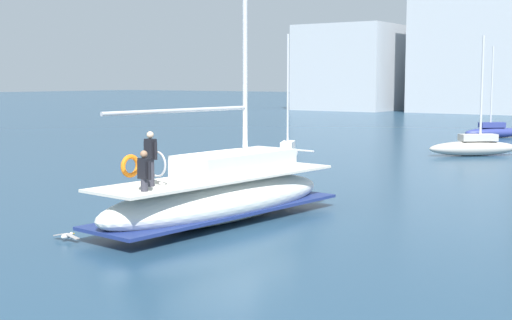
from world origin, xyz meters
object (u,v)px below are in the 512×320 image
(moored_catamaran, at_px, (474,146))
(moored_cutter_left, at_px, (288,152))
(seagull, at_px, (67,236))
(moored_sloop_near, at_px, (494,131))
(main_sailboat, at_px, (222,194))

(moored_catamaran, height_order, moored_cutter_left, moored_catamaran)
(moored_cutter_left, bearing_deg, seagull, -75.13)
(seagull, bearing_deg, moored_catamaran, 85.31)
(moored_sloop_near, xyz_separation_m, moored_catamaran, (2.85, -14.04, 0.03))
(moored_sloop_near, bearing_deg, moored_cutter_left, -102.56)
(moored_sloop_near, distance_m, moored_catamaran, 14.33)
(moored_sloop_near, relative_size, seagull, 7.50)
(main_sailboat, distance_m, moored_catamaran, 24.16)
(main_sailboat, height_order, seagull, main_sailboat)
(seagull, bearing_deg, moored_sloop_near, 90.65)
(main_sailboat, relative_size, moored_catamaran, 1.65)
(moored_sloop_near, height_order, moored_cutter_left, moored_sloop_near)
(main_sailboat, height_order, moored_sloop_near, main_sailboat)
(moored_catamaran, height_order, seagull, moored_catamaran)
(moored_sloop_near, distance_m, seagull, 42.83)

